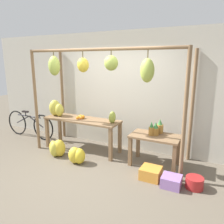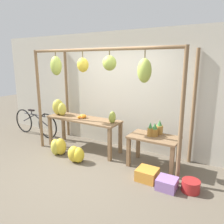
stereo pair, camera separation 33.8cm
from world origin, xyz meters
name	(u,v)px [view 2 (the right image)]	position (x,y,z in m)	size (l,w,h in m)	color
ground_plane	(82,172)	(0.00, 0.00, 0.00)	(20.00, 20.00, 0.00)	#665B4C
shop_wall_back	(122,91)	(0.00, 1.60, 1.40)	(8.00, 0.08, 2.80)	beige
stall_awning	(100,78)	(-0.02, 0.69, 1.77)	(3.48, 1.13, 2.36)	brown
display_table_main	(83,123)	(-0.67, 0.92, 0.66)	(1.87, 0.57, 0.78)	brown
display_table_side	(154,143)	(1.11, 0.92, 0.52)	(0.99, 0.58, 0.65)	brown
banana_pile_on_table	(59,108)	(-1.40, 0.89, 0.97)	(0.45, 0.37, 0.39)	gold
orange_pile	(83,116)	(-0.70, 0.93, 0.82)	(0.18, 0.21, 0.09)	orange
pineapple_cluster	(155,130)	(1.10, 1.00, 0.77)	(0.24, 0.36, 0.30)	#A3702D
banana_pile_ground_left	(58,146)	(-1.02, 0.39, 0.18)	(0.47, 0.43, 0.39)	gold
banana_pile_ground_right	(76,154)	(-0.37, 0.27, 0.17)	(0.43, 0.38, 0.35)	yellow
fruit_crate_white	(147,174)	(1.21, 0.37, 0.11)	(0.36, 0.34, 0.21)	orange
blue_bucket	(191,186)	(1.96, 0.40, 0.10)	(0.30, 0.30, 0.20)	#AD2323
parked_bicycle	(35,123)	(-2.52, 1.02, 0.37)	(1.73, 0.08, 0.75)	black
papaya_pile	(112,118)	(0.13, 0.93, 0.90)	(0.22, 0.23, 0.27)	gold
fruit_crate_purple	(167,184)	(1.60, 0.27, 0.10)	(0.32, 0.31, 0.19)	#9970B7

